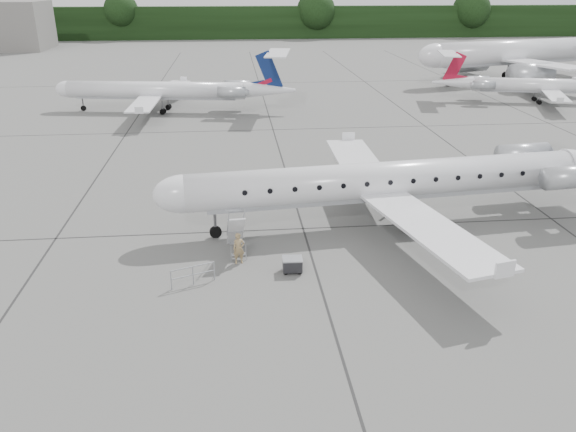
{
  "coord_description": "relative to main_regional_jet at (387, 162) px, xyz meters",
  "views": [
    {
      "loc": [
        -9.96,
        -23.94,
        13.85
      ],
      "look_at": [
        -7.26,
        3.51,
        2.3
      ],
      "focal_mm": 35.0,
      "sensor_mm": 36.0,
      "label": 1
    }
  ],
  "objects": [
    {
      "name": "passenger",
      "position": [
        -8.98,
        -4.44,
        -3.09
      ],
      "size": [
        0.68,
        0.5,
        1.71
      ],
      "primitive_type": "imported",
      "rotation": [
        0.0,
        0.0,
        0.15
      ],
      "color": "#8F774E",
      "rests_on": "ground"
    },
    {
      "name": "bg_regional_right",
      "position": [
        29.24,
        34.78,
        -1.0
      ],
      "size": [
        25.45,
        20.71,
        5.89
      ],
      "primitive_type": null,
      "rotation": [
        0.0,
        0.0,
        2.92
      ],
      "color": "silver",
      "rests_on": "ground"
    },
    {
      "name": "baggage_cart",
      "position": [
        -6.27,
        -5.71,
        -3.52
      ],
      "size": [
        1.01,
        0.83,
        0.85
      ],
      "primitive_type": null,
      "rotation": [
        0.0,
        0.0,
        -0.03
      ],
      "color": "black",
      "rests_on": "ground"
    },
    {
      "name": "bg_regional_left",
      "position": [
        -17.64,
        34.23,
        -0.53
      ],
      "size": [
        28.65,
        22.59,
        6.83
      ],
      "primitive_type": null,
      "rotation": [
        0.0,
        0.0,
        -0.16
      ],
      "color": "silver",
      "rests_on": "ground"
    },
    {
      "name": "airstair",
      "position": [
        -9.11,
        -3.2,
        -2.71
      ],
      "size": [
        1.07,
        2.27,
        2.47
      ],
      "primitive_type": null,
      "rotation": [
        0.0,
        0.0,
        0.1
      ],
      "color": "silver",
      "rests_on": "ground"
    },
    {
      "name": "treeline",
      "position": [
        0.96,
        122.77,
        0.06
      ],
      "size": [
        260.0,
        4.0,
        8.0
      ],
      "primitive_type": "cube",
      "color": "black",
      "rests_on": "ground"
    },
    {
      "name": "safety_railing",
      "position": [
        -11.27,
        -6.54,
        -3.44
      ],
      "size": [
        2.09,
        0.85,
        1.0
      ],
      "primitive_type": null,
      "rotation": [
        0.0,
        0.0,
        0.36
      ],
      "color": "#9A9DA2",
      "rests_on": "ground"
    },
    {
      "name": "main_regional_jet",
      "position": [
        0.0,
        0.0,
        0.0
      ],
      "size": [
        32.87,
        25.2,
        7.88
      ],
      "primitive_type": null,
      "rotation": [
        0.0,
        0.0,
        0.1
      ],
      "color": "silver",
      "rests_on": "ground"
    },
    {
      "name": "bg_narrowbody",
      "position": [
        31.97,
        50.19,
        2.05
      ],
      "size": [
        38.36,
        31.67,
        11.99
      ],
      "primitive_type": null,
      "rotation": [
        0.0,
        0.0,
        0.25
      ],
      "color": "silver",
      "rests_on": "ground"
    },
    {
      "name": "ground",
      "position": [
        0.96,
        -7.23,
        -3.94
      ],
      "size": [
        320.0,
        320.0,
        0.0
      ],
      "primitive_type": "plane",
      "color": "slate",
      "rests_on": "ground"
    }
  ]
}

